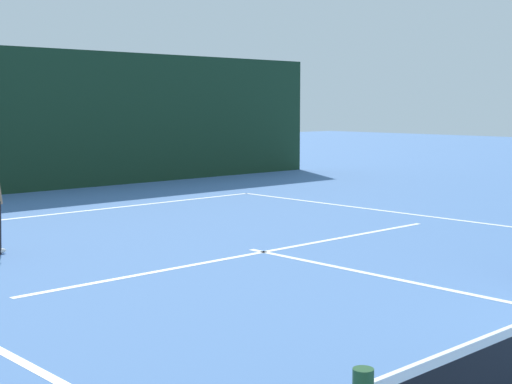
% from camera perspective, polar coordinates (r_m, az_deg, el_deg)
% --- Properties ---
extents(court_line_baseline_far, '(9.73, 0.10, 0.01)m').
position_cam_1_polar(court_line_baseline_far, '(15.89, -13.78, -1.50)').
color(court_line_baseline_far, white).
rests_on(court_line_baseline_far, ground_plane).
extents(court_line_service, '(7.93, 0.10, 0.01)m').
position_cam_1_polar(court_line_service, '(11.33, 0.57, -4.52)').
color(court_line_service, white).
rests_on(court_line_service, ground_plane).
extents(court_line_centre, '(0.10, 6.40, 0.01)m').
position_cam_1_polar(court_line_centre, '(9.48, 12.98, -6.90)').
color(court_line_centre, white).
rests_on(court_line_centre, ground_plane).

